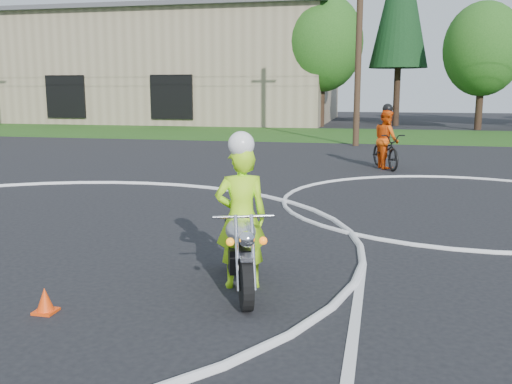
# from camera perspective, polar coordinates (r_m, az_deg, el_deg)

# --- Properties ---
(grass_strip) EXTENTS (120.00, 10.00, 0.02)m
(grass_strip) POSITION_cam_1_polar(r_m,az_deg,el_deg) (32.95, 1.70, 5.85)
(grass_strip) COLOR #1E4714
(grass_strip) RESTS_ON ground
(course_markings) EXTENTS (19.05, 19.05, 0.12)m
(course_markings) POSITION_cam_1_polar(r_m,az_deg,el_deg) (10.74, -10.01, -3.61)
(course_markings) COLOR silver
(course_markings) RESTS_ON ground
(primary_motorcycle) EXTENTS (0.93, 2.00, 1.10)m
(primary_motorcycle) POSITION_cam_1_polar(r_m,az_deg,el_deg) (7.30, -1.61, -5.81)
(primary_motorcycle) COLOR black
(primary_motorcycle) RESTS_ON ground
(rider_primary_grp) EXTENTS (0.79, 0.65, 2.04)m
(rider_primary_grp) POSITION_cam_1_polar(r_m,az_deg,el_deg) (7.32, -1.49, -2.13)
(rider_primary_grp) COLOR #B0FF1A
(rider_primary_grp) RESTS_ON ground
(rider_second_grp) EXTENTS (1.47, 2.30, 2.09)m
(rider_second_grp) POSITION_cam_1_polar(r_m,az_deg,el_deg) (19.00, 12.88, 4.53)
(rider_second_grp) COLOR black
(rider_second_grp) RESTS_ON ground
(traffic_cones) EXTENTS (17.25, 12.24, 0.30)m
(traffic_cones) POSITION_cam_1_polar(r_m,az_deg,el_deg) (7.98, -3.52, -7.39)
(traffic_cones) COLOR #FF450D
(traffic_cones) RESTS_ON ground
(warehouse) EXTENTS (41.00, 17.00, 8.30)m
(warehouse) POSITION_cam_1_polar(r_m,az_deg,el_deg) (51.35, -15.88, 11.70)
(warehouse) COLOR tan
(warehouse) RESTS_ON ground
(utility_poles) EXTENTS (41.60, 1.12, 10.00)m
(utility_poles) POSITION_cam_1_polar(r_m,az_deg,el_deg) (26.41, 10.29, 15.87)
(utility_poles) COLOR #473321
(utility_poles) RESTS_ON ground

